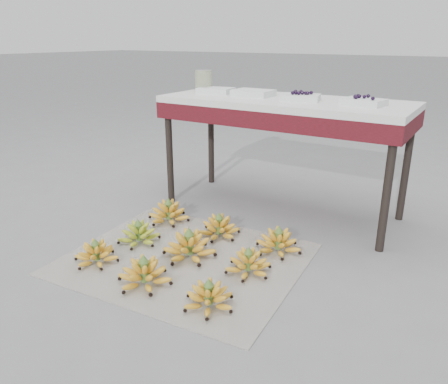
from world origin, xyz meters
The scene contains 17 objects.
ground centered at (0.00, 0.00, 0.00)m, with size 60.00×60.00×0.00m, color slate.
newspaper_mat centered at (-0.04, -0.01, 0.00)m, with size 1.25×1.05×0.01m, color white.
bunch_front_left centered at (-0.42, -0.30, 0.06)m, with size 0.24×0.24×0.14m.
bunch_front_center centered at (-0.04, -0.33, 0.06)m, with size 0.32×0.32×0.16m.
bunch_front_right centered at (0.33, -0.33, 0.06)m, with size 0.28×0.28×0.15m.
bunch_mid_left centered at (-0.39, 0.00, 0.06)m, with size 0.33×0.33×0.15m.
bunch_mid_center centered at (-0.03, 0.01, 0.07)m, with size 0.37×0.37×0.18m.
bunch_mid_right centered at (0.33, 0.04, 0.06)m, with size 0.30×0.30×0.15m.
bunch_back_left centered at (-0.44, 0.35, 0.06)m, with size 0.33×0.33×0.17m.
bunch_back_center centered at (-0.03, 0.33, 0.06)m, with size 0.32×0.32×0.16m.
bunch_back_right centered at (0.36, 0.34, 0.06)m, with size 0.32×0.32×0.16m.
vendor_table centered at (0.09, 0.94, 0.69)m, with size 1.63×0.65×0.78m.
tray_far_left centered at (-0.45, 0.95, 0.80)m, with size 0.26×0.20×0.04m.
tray_left centered at (-0.15, 0.95, 0.80)m, with size 0.26×0.19×0.04m.
tray_right centered at (0.21, 0.92, 0.80)m, with size 0.27×0.22×0.06m.
tray_far_right centered at (0.61, 0.92, 0.80)m, with size 0.26×0.20×0.06m.
glass_jar centered at (-0.57, 0.97, 0.86)m, with size 0.12×0.12×0.15m, color beige.
Camera 1 is at (1.29, -1.73, 1.16)m, focal length 35.00 mm.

